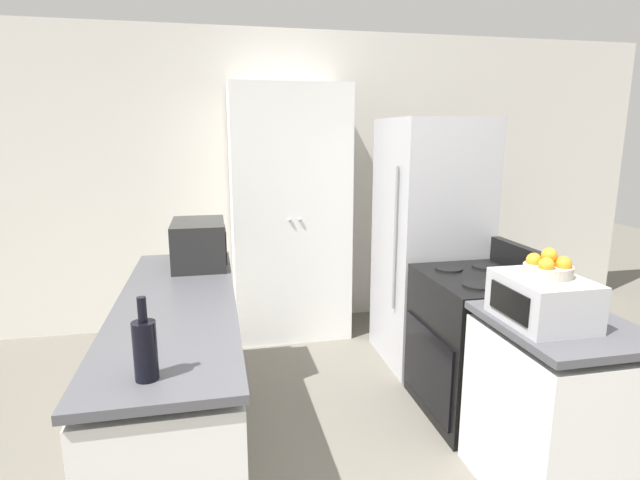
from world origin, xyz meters
The scene contains 10 objects.
wall_back centered at (0.00, 3.08, 1.30)m, with size 7.00×0.06×2.60m.
counter_left centered at (-0.88, 1.14, 0.43)m, with size 0.60×2.07×0.89m.
counter_right centered at (0.88, 0.46, 0.43)m, with size 0.60×0.71×0.89m.
pantry_cabinet centered at (-0.04, 2.74, 1.06)m, with size 0.96×0.61×2.11m.
stove centered at (0.90, 1.21, 0.45)m, with size 0.66×0.75×1.05m.
refrigerator centered at (0.91, 1.99, 0.92)m, with size 0.69×0.75×1.83m.
microwave centered at (-0.77, 1.82, 1.03)m, with size 0.34×0.48×0.29m.
wine_bottle centered at (-0.92, 0.28, 1.00)m, with size 0.08×0.08×0.30m.
toaster_oven centered at (0.77, 0.47, 0.99)m, with size 0.34×0.41×0.21m.
fruit_bowl centered at (0.79, 0.49, 1.14)m, with size 0.21×0.21×0.13m.
Camera 1 is at (-0.66, -1.41, 1.73)m, focal length 28.00 mm.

